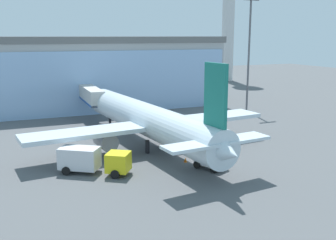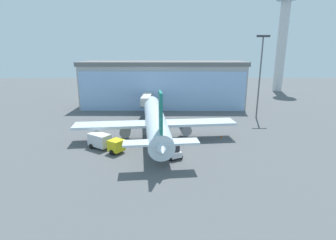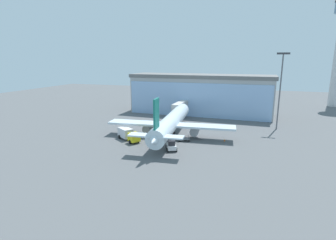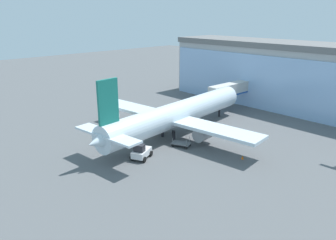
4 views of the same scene
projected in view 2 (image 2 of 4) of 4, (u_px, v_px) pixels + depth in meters
The scene contains 11 objects.
ground at pixel (161, 147), 47.60m from camera, with size 240.00×240.00×0.00m, color #545659.
terminal_building at pixel (163, 84), 80.25m from camera, with size 49.47×13.85×13.76m.
jet_bridge at pixel (148, 99), 71.10m from camera, with size 2.68×13.61×5.59m.
control_tower at pixel (283, 30), 106.27m from camera, with size 7.90×7.90×40.68m.
apron_light_mast at pixel (260, 71), 65.01m from camera, with size 3.20×0.40×20.56m.
airplane at pixel (155, 121), 51.94m from camera, with size 31.49×35.73×11.50m.
catering_truck at pixel (105, 142), 46.17m from camera, with size 7.24×5.99×2.65m.
baggage_cart at pixel (176, 140), 49.90m from camera, with size 3.19×2.51×1.50m.
pushback_tug at pixel (173, 152), 42.81m from camera, with size 3.23×3.66×2.30m.
safety_cone_nose at pixel (164, 149), 45.98m from camera, with size 0.36×0.36×0.55m, color orange.
safety_cone_wingtip at pixel (221, 136), 52.76m from camera, with size 0.36×0.36×0.55m, color orange.
Camera 2 is at (0.89, -44.67, 17.19)m, focal length 28.00 mm.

